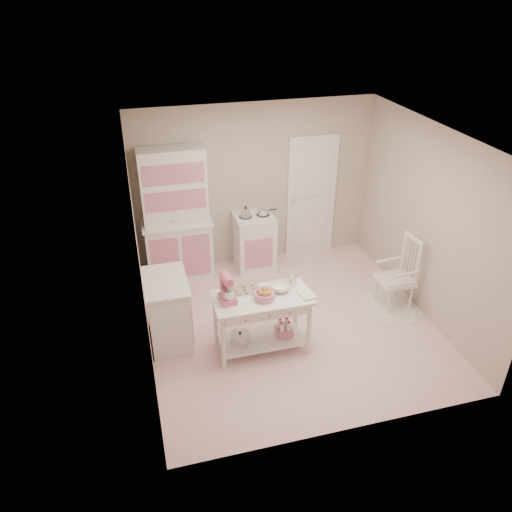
{
  "coord_description": "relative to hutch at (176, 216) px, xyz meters",
  "views": [
    {
      "loc": [
        -1.89,
        -5.2,
        4.23
      ],
      "look_at": [
        -0.46,
        0.11,
        1.08
      ],
      "focal_mm": 35.0,
      "sensor_mm": 36.0,
      "label": 1
    }
  ],
  "objects": [
    {
      "name": "room_shell",
      "position": [
        1.29,
        -1.66,
        0.61
      ],
      "size": [
        3.84,
        3.84,
        2.62
      ],
      "color": "pink",
      "rests_on": "ground"
    },
    {
      "name": "door",
      "position": [
        2.24,
        0.21,
        -0.02
      ],
      "size": [
        0.82,
        0.05,
        2.04
      ],
      "primitive_type": "cube",
      "color": "white",
      "rests_on": "ground"
    },
    {
      "name": "hutch",
      "position": [
        0.0,
        0.0,
        0.0
      ],
      "size": [
        1.06,
        0.5,
        2.08
      ],
      "primitive_type": "cube",
      "color": "white",
      "rests_on": "ground"
    },
    {
      "name": "stove",
      "position": [
        1.2,
        -0.05,
        -0.58
      ],
      "size": [
        0.62,
        0.57,
        0.92
      ],
      "primitive_type": "cube",
      "color": "white",
      "rests_on": "ground"
    },
    {
      "name": "base_cabinet",
      "position": [
        -0.34,
        -1.57,
        -0.58
      ],
      "size": [
        0.54,
        0.84,
        0.92
      ],
      "primitive_type": "cube",
      "color": "white",
      "rests_on": "ground"
    },
    {
      "name": "lace_rug",
      "position": [
        2.83,
        -1.64,
        -1.03
      ],
      "size": [
        0.92,
        0.92,
        0.01
      ],
      "primitive_type": "cylinder",
      "color": "white",
      "rests_on": "ground"
    },
    {
      "name": "rocking_chair",
      "position": [
        2.83,
        -1.64,
        -0.49
      ],
      "size": [
        0.54,
        0.76,
        1.1
      ],
      "primitive_type": "cube",
      "rotation": [
        0.0,
        0.0,
        0.08
      ],
      "color": "white",
      "rests_on": "ground"
    },
    {
      "name": "work_table",
      "position": [
        0.76,
        -2.05,
        -0.64
      ],
      "size": [
        1.2,
        0.6,
        0.8
      ],
      "primitive_type": "cube",
      "color": "white",
      "rests_on": "ground"
    },
    {
      "name": "stand_mixer",
      "position": [
        0.34,
        -2.03,
        -0.07
      ],
      "size": [
        0.23,
        0.3,
        0.34
      ],
      "primitive_type": "cube",
      "rotation": [
        0.0,
        0.0,
        0.1
      ],
      "color": "#D3597A",
      "rests_on": "work_table"
    },
    {
      "name": "cookie_tray",
      "position": [
        0.61,
        -1.87,
        -0.23
      ],
      "size": [
        0.34,
        0.24,
        0.02
      ],
      "primitive_type": "cube",
      "color": "silver",
      "rests_on": "work_table"
    },
    {
      "name": "bread_basket",
      "position": [
        0.78,
        -2.1,
        -0.19
      ],
      "size": [
        0.25,
        0.25,
        0.09
      ],
      "primitive_type": "cylinder",
      "color": "#CD7594",
      "rests_on": "work_table"
    },
    {
      "name": "mixing_bowl",
      "position": [
        1.02,
        -1.97,
        -0.2
      ],
      "size": [
        0.26,
        0.26,
        0.08
      ],
      "primitive_type": "imported",
      "color": "silver",
      "rests_on": "work_table"
    },
    {
      "name": "metal_pitcher",
      "position": [
        1.2,
        -1.89,
        -0.16
      ],
      "size": [
        0.1,
        0.1,
        0.17
      ],
      "primitive_type": "cylinder",
      "color": "silver",
      "rests_on": "work_table"
    },
    {
      "name": "recipe_book",
      "position": [
        1.21,
        -2.17,
        -0.23
      ],
      "size": [
        0.2,
        0.25,
        0.02
      ],
      "primitive_type": "imported",
      "rotation": [
        0.0,
        0.0,
        0.13
      ],
      "color": "silver",
      "rests_on": "work_table"
    }
  ]
}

